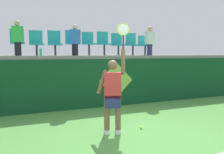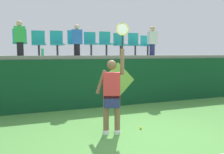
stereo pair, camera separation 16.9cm
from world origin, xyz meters
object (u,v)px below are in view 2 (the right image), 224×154
(tennis_player, at_px, (112,93))
(stadium_chair_0, at_px, (20,41))
(water_bottle, at_px, (43,52))
(stadium_chair_5, at_px, (106,42))
(spectator_0, at_px, (77,40))
(spectator_1, at_px, (152,40))
(stadium_chair_4, at_px, (91,42))
(stadium_chair_6, at_px, (120,43))
(tennis_ball, at_px, (141,128))
(stadium_chair_8, at_px, (147,44))
(stadium_chair_7, at_px, (134,43))
(stadium_chair_2, at_px, (57,42))
(stadium_chair_1, at_px, (39,42))
(stadium_chair_3, at_px, (74,41))
(spectator_2, at_px, (20,38))

(tennis_player, height_order, stadium_chair_0, stadium_chair_0)
(water_bottle, height_order, stadium_chair_5, stadium_chair_5)
(water_bottle, relative_size, stadium_chair_5, 0.25)
(spectator_0, relative_size, spectator_1, 0.94)
(stadium_chair_4, xyz_separation_m, spectator_1, (2.35, -0.41, 0.10))
(water_bottle, height_order, spectator_0, spectator_0)
(tennis_player, xyz_separation_m, stadium_chair_6, (1.70, 3.50, 1.29))
(tennis_ball, relative_size, stadium_chair_8, 0.08)
(stadium_chair_4, height_order, stadium_chair_7, stadium_chair_7)
(stadium_chair_2, relative_size, spectator_0, 0.82)
(water_bottle, distance_m, stadium_chair_4, 1.93)
(tennis_player, bearing_deg, stadium_chair_0, 118.35)
(tennis_player, height_order, stadium_chair_1, stadium_chair_1)
(stadium_chair_5, xyz_separation_m, stadium_chair_7, (1.20, 0.00, -0.02))
(stadium_chair_8, bearing_deg, stadium_chair_6, 179.67)
(stadium_chair_2, bearing_deg, water_bottle, -129.47)
(stadium_chair_6, height_order, stadium_chair_7, stadium_chair_7)
(tennis_ball, relative_size, stadium_chair_1, 0.08)
(stadium_chair_1, distance_m, stadium_chair_8, 4.18)
(spectator_0, height_order, spectator_1, spectator_1)
(stadium_chair_2, height_order, stadium_chair_8, stadium_chair_2)
(stadium_chair_0, distance_m, stadium_chair_6, 3.59)
(stadium_chair_5, bearing_deg, stadium_chair_0, 180.00)
(stadium_chair_0, xyz_separation_m, stadium_chair_2, (1.21, 0.00, -0.02))
(tennis_player, relative_size, water_bottle, 11.28)
(tennis_ball, height_order, water_bottle, water_bottle)
(tennis_player, relative_size, stadium_chair_5, 2.81)
(stadium_chair_0, relative_size, stadium_chair_6, 1.03)
(stadium_chair_1, height_order, spectator_0, spectator_0)
(stadium_chair_7, height_order, stadium_chair_8, stadium_chair_7)
(stadium_chair_3, relative_size, stadium_chair_7, 1.02)
(stadium_chair_1, xyz_separation_m, stadium_chair_5, (2.42, -0.00, 0.04))
(water_bottle, relative_size, stadium_chair_3, 0.25)
(stadium_chair_0, relative_size, stadium_chair_5, 0.99)
(spectator_2, bearing_deg, stadium_chair_3, 13.49)
(stadium_chair_3, bearing_deg, stadium_chair_1, 179.98)
(stadium_chair_6, distance_m, spectator_1, 1.26)
(stadium_chair_4, xyz_separation_m, stadium_chair_7, (1.79, 0.00, -0.00))
(water_bottle, xyz_separation_m, stadium_chair_7, (3.57, 0.67, 0.37))
(stadium_chair_4, bearing_deg, stadium_chair_3, 179.62)
(stadium_chair_2, xyz_separation_m, stadium_chair_3, (0.61, -0.00, 0.03))
(stadium_chair_1, bearing_deg, stadium_chair_8, -0.12)
(stadium_chair_8, distance_m, spectator_0, 2.99)
(stadium_chair_4, relative_size, stadium_chair_7, 0.98)
(spectator_0, bearing_deg, stadium_chair_6, 12.97)
(stadium_chair_2, relative_size, spectator_1, 0.77)
(tennis_player, distance_m, stadium_chair_4, 3.77)
(tennis_ball, distance_m, stadium_chair_2, 4.39)
(water_bottle, xyz_separation_m, stadium_chair_2, (0.55, 0.67, 0.36))
(stadium_chair_0, height_order, stadium_chair_2, stadium_chair_0)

